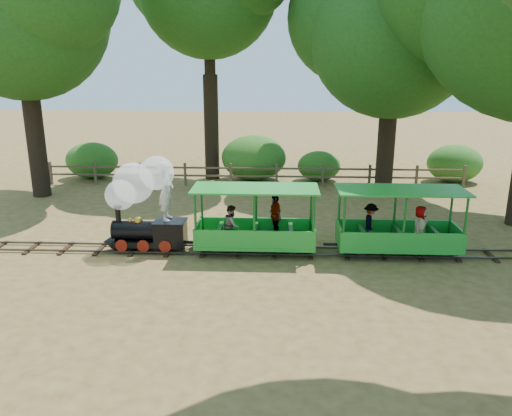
{
  "coord_description": "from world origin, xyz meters",
  "views": [
    {
      "loc": [
        1.1,
        -13.19,
        5.12
      ],
      "look_at": [
        0.46,
        0.5,
        1.17
      ],
      "focal_mm": 35.0,
      "sensor_mm": 36.0,
      "label": 1
    }
  ],
  "objects_px": {
    "locomotive": "(142,197)",
    "fence": "(254,173)",
    "carriage_front": "(255,227)",
    "carriage_rear": "(396,229)"
  },
  "relations": [
    {
      "from": "carriage_front",
      "to": "locomotive",
      "type": "bearing_deg",
      "value": 178.99
    },
    {
      "from": "locomotive",
      "to": "carriage_front",
      "type": "relative_size",
      "value": 0.8
    },
    {
      "from": "locomotive",
      "to": "carriage_front",
      "type": "bearing_deg",
      "value": -1.01
    },
    {
      "from": "carriage_rear",
      "to": "fence",
      "type": "xyz_separation_m",
      "value": [
        -4.34,
        8.02,
        -0.18
      ]
    },
    {
      "from": "locomotive",
      "to": "carriage_rear",
      "type": "distance_m",
      "value": 7.09
    },
    {
      "from": "carriage_rear",
      "to": "fence",
      "type": "distance_m",
      "value": 9.12
    },
    {
      "from": "carriage_rear",
      "to": "fence",
      "type": "relative_size",
      "value": 0.19
    },
    {
      "from": "carriage_front",
      "to": "fence",
      "type": "distance_m",
      "value": 7.99
    },
    {
      "from": "locomotive",
      "to": "fence",
      "type": "height_order",
      "value": "locomotive"
    },
    {
      "from": "locomotive",
      "to": "fence",
      "type": "bearing_deg",
      "value": 71.17
    }
  ]
}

